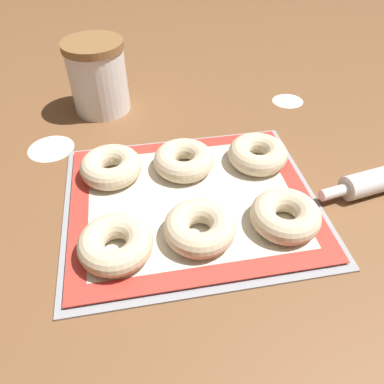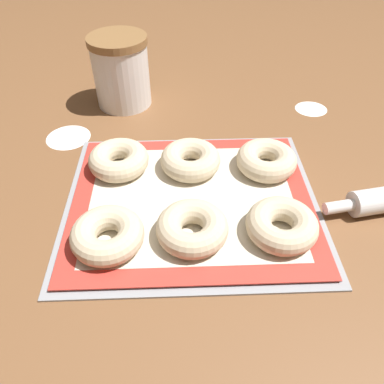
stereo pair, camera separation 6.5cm
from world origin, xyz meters
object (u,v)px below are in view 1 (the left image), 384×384
at_px(bagel_front_right, 285,215).
at_px(flour_canister, 98,77).
at_px(baking_tray, 192,203).
at_px(bagel_front_left, 115,244).
at_px(bagel_front_center, 200,228).
at_px(bagel_back_right, 258,154).
at_px(bagel_back_center, 184,160).
at_px(bagel_back_left, 111,167).

xyz_separation_m(bagel_front_right, flour_canister, (-0.28, 0.44, 0.05)).
bearing_deg(baking_tray, bagel_front_left, -145.64).
bearing_deg(bagel_front_center, bagel_front_right, 0.23).
relative_size(baking_tray, bagel_back_right, 3.91).
relative_size(bagel_front_center, bagel_back_center, 1.00).
bearing_deg(baking_tray, bagel_front_right, -30.45).
xyz_separation_m(baking_tray, bagel_back_right, (0.14, 0.08, 0.03)).
height_order(bagel_front_left, bagel_front_center, same).
bearing_deg(baking_tray, bagel_back_left, 145.12).
xyz_separation_m(bagel_front_center, bagel_back_left, (-0.13, 0.17, 0.00)).
distance_m(baking_tray, flour_canister, 0.39).
bearing_deg(bagel_back_center, bagel_front_right, -51.06).
bearing_deg(bagel_front_center, flour_canister, 108.47).
bearing_deg(bagel_front_left, bagel_back_left, 90.68).
relative_size(bagel_front_right, flour_canister, 0.71).
distance_m(bagel_front_left, bagel_back_center, 0.22).
bearing_deg(bagel_back_center, bagel_front_left, -126.51).
height_order(bagel_front_center, bagel_front_right, same).
distance_m(bagel_front_right, bagel_back_left, 0.32).
bearing_deg(baking_tray, bagel_back_center, 89.74).
xyz_separation_m(bagel_back_left, flour_canister, (-0.02, 0.26, 0.05)).
height_order(baking_tray, bagel_front_left, bagel_front_left).
height_order(bagel_back_left, flour_canister, flour_canister).
distance_m(baking_tray, bagel_back_left, 0.16).
bearing_deg(bagel_back_left, bagel_front_left, -89.32).
bearing_deg(bagel_front_center, baking_tray, 88.05).
xyz_separation_m(bagel_back_left, bagel_back_right, (0.27, -0.01, 0.00)).
height_order(bagel_front_left, bagel_back_center, same).
xyz_separation_m(bagel_front_left, bagel_front_center, (0.13, 0.01, 0.00)).
xyz_separation_m(baking_tray, bagel_front_left, (-0.13, -0.09, 0.03)).
bearing_deg(bagel_back_center, bagel_back_right, -2.59).
bearing_deg(bagel_back_center, baking_tray, -90.26).
distance_m(bagel_back_left, bagel_back_center, 0.13).
bearing_deg(bagel_front_left, baking_tray, 34.36).
bearing_deg(bagel_back_center, bagel_front_center, -91.07).
height_order(baking_tray, flour_canister, flour_canister).
distance_m(bagel_front_right, bagel_back_center, 0.22).
distance_m(baking_tray, bagel_front_left, 0.16).
bearing_deg(bagel_back_left, flour_canister, 93.40).
height_order(bagel_front_center, bagel_back_left, same).
bearing_deg(bagel_front_right, bagel_front_center, -179.77).
bearing_deg(flour_canister, bagel_back_center, -60.97).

